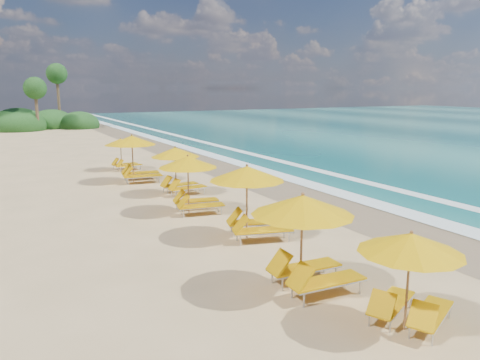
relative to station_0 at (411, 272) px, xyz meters
name	(u,v)px	position (x,y,z in m)	size (l,w,h in m)	color
ground	(240,208)	(1.59, 10.46, -1.22)	(160.00, 160.00, 0.00)	tan
wet_sand	(316,197)	(5.59, 10.46, -1.21)	(4.00, 160.00, 0.01)	#867050
surf_foam	(360,191)	(8.29, 10.46, -1.19)	(4.00, 160.00, 0.01)	white
station_0	(411,272)	(0.00, 0.00, 0.00)	(2.85, 2.84, 2.17)	olive
station_1	(308,236)	(-0.81, 2.46, 0.21)	(2.81, 2.62, 2.54)	olive
station_2	(253,197)	(0.07, 6.74, 0.21)	(3.18, 3.08, 2.54)	olive
station_3	(193,180)	(-0.44, 10.71, 0.12)	(2.86, 2.72, 2.39)	olive
station_4	(179,167)	(0.29, 14.14, 0.09)	(2.64, 2.47, 2.32)	olive
station_5	(136,155)	(-0.66, 18.02, 0.23)	(3.06, 2.90, 2.59)	olive
station_6	(123,152)	(-0.33, 22.06, -0.10)	(2.31, 2.18, 2.00)	olive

